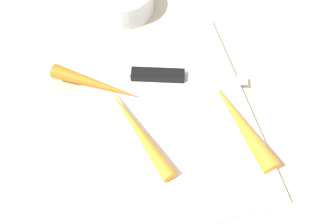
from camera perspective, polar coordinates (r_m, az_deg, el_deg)
The scene contains 7 objects.
ground_plane at distance 0.52m, azimuth 0.00°, elevation -0.66°, with size 1.40×1.40×0.00m, color #C6B793.
cutting_board at distance 0.52m, azimuth 0.00°, elevation -0.33°, with size 0.36×0.26×0.01m, color silver.
knife at distance 0.54m, azimuth -0.73°, elevation 6.47°, with size 0.08×0.20×0.01m.
carrot_longest at distance 0.48m, azimuth -5.36°, elevation -3.27°, with size 0.02×0.02×0.18m, color orange.
carrot_shortest at distance 0.54m, azimuth -12.66°, elevation 4.94°, with size 0.02×0.02×0.16m, color orange.
carrot_medium at distance 0.50m, azimuth 12.88°, elevation -1.93°, with size 0.03×0.03×0.16m, color orange.
small_bowl at distance 0.67m, azimuth -8.01°, elevation 19.23°, with size 0.12×0.12×0.05m, color silver.
Camera 1 is at (-0.25, 0.06, 0.45)m, focal length 34.19 mm.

